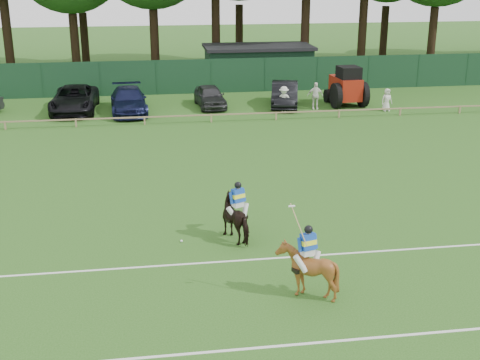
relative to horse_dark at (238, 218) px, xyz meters
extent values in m
plane|color=#1E4C14|center=(-0.09, -0.76, -0.76)|extent=(160.00, 160.00, 0.00)
imported|color=black|center=(0.00, 0.00, 0.00)|extent=(1.52, 1.99, 1.53)
imported|color=brown|center=(1.38, -4.31, 0.06)|extent=(1.74, 1.84, 1.66)
imported|color=black|center=(-7.51, 21.35, 0.06)|extent=(2.89, 5.99, 1.65)
imported|color=#101534|center=(-4.04, 20.53, 0.03)|extent=(2.54, 5.60, 1.59)
imported|color=#303033|center=(1.28, 21.48, -0.04)|extent=(2.06, 4.38, 1.45)
imported|color=black|center=(6.27, 21.05, 0.04)|extent=(2.75, 5.16, 1.62)
imported|color=beige|center=(5.78, 19.05, 0.09)|extent=(1.27, 1.03, 1.71)
imported|color=white|center=(8.05, 19.83, 0.12)|extent=(1.08, 0.55, 1.77)
imported|color=silver|center=(12.50, 18.60, -0.03)|extent=(0.77, 0.55, 1.47)
cube|color=silver|center=(0.00, 0.00, 0.54)|extent=(0.44, 0.39, 0.18)
cube|color=#1846B3|center=(0.00, 0.00, 0.86)|extent=(0.49, 0.45, 0.51)
cube|color=#FCFB27|center=(0.00, 0.00, 0.84)|extent=(0.51, 0.44, 0.18)
sphere|color=black|center=(0.00, 0.00, 1.23)|extent=(0.25, 0.25, 0.25)
cylinder|color=silver|center=(0.26, 0.07, 0.24)|extent=(0.38, 0.46, 0.59)
cylinder|color=silver|center=(-0.21, -0.16, 0.24)|extent=(0.48, 0.27, 0.59)
cube|color=silver|center=(1.38, -4.31, 0.64)|extent=(0.42, 0.36, 0.18)
cube|color=#1846B3|center=(1.38, -4.31, 0.96)|extent=(0.47, 0.41, 0.51)
cube|color=#FCFB27|center=(1.38, -4.31, 0.94)|extent=(0.50, 0.41, 0.18)
sphere|color=black|center=(1.38, -4.31, 1.33)|extent=(0.25, 0.25, 0.25)
cylinder|color=silver|center=(1.64, -4.28, 0.34)|extent=(0.40, 0.43, 0.59)
cylinder|color=silver|center=(1.15, -4.44, 0.34)|extent=(0.46, 0.29, 0.59)
cylinder|color=tan|center=(1.08, -4.36, 1.51)|extent=(0.44, 0.48, 1.17)
sphere|color=silver|center=(-1.99, -0.02, -0.72)|extent=(0.09, 0.09, 0.09)
cube|color=silver|center=(-0.09, -6.76, -0.76)|extent=(60.00, 0.10, 0.01)
cube|color=silver|center=(-0.09, -1.76, -0.76)|extent=(60.00, 0.10, 0.01)
cube|color=#997F5B|center=(-0.09, 17.24, -0.31)|extent=(62.00, 0.08, 0.08)
cube|color=#14351E|center=(-0.09, 26.24, 0.49)|extent=(92.00, 0.04, 2.50)
cube|color=#14331E|center=(5.91, 29.24, 0.64)|extent=(8.00, 4.00, 2.80)
cube|color=black|center=(5.91, 29.24, 2.16)|extent=(8.40, 4.40, 0.24)
cube|color=maroon|center=(10.37, 20.74, 0.41)|extent=(1.63, 2.77, 1.45)
cube|color=black|center=(10.40, 20.30, 1.41)|extent=(1.43, 1.54, 1.00)
cylinder|color=black|center=(9.48, 19.90, 0.07)|extent=(0.45, 1.69, 1.67)
cylinder|color=black|center=(11.37, 20.03, 0.07)|extent=(0.45, 1.69, 1.67)
cylinder|color=black|center=(9.46, 21.80, -0.32)|extent=(0.39, 0.91, 0.89)
cylinder|color=black|center=(11.13, 21.91, -0.32)|extent=(0.39, 0.91, 0.89)
camera|label=1|loc=(-3.01, -20.48, 8.52)|focal=48.00mm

